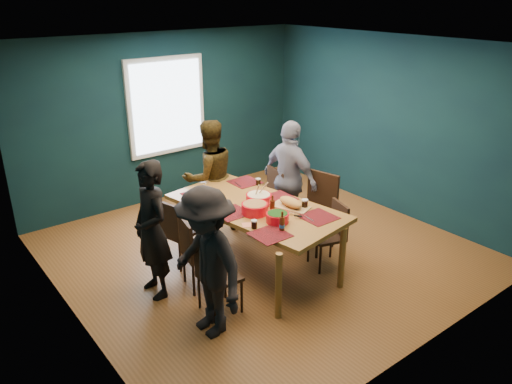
% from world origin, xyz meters
% --- Properties ---
extents(room, '(5.01, 5.01, 2.71)m').
position_xyz_m(room, '(0.00, 0.27, 1.37)').
color(room, brown).
rests_on(room, ground).
extents(dining_table, '(1.45, 2.35, 0.84)m').
position_xyz_m(dining_table, '(-0.29, -0.25, 0.76)').
color(dining_table, olive).
rests_on(dining_table, floor).
extents(chair_left_far, '(0.50, 0.50, 0.89)m').
position_xyz_m(chair_left_far, '(-1.10, 0.39, 0.52)').
color(chair_left_far, black).
rests_on(chair_left_far, floor).
extents(chair_left_mid, '(0.47, 0.47, 0.88)m').
position_xyz_m(chair_left_mid, '(-1.16, -0.21, 0.52)').
color(chair_left_mid, black).
rests_on(chair_left_mid, floor).
extents(chair_left_near, '(0.41, 0.41, 0.87)m').
position_xyz_m(chair_left_near, '(-1.28, -0.77, 0.51)').
color(chair_left_near, black).
rests_on(chair_left_near, floor).
extents(chair_right_far, '(0.48, 0.48, 0.94)m').
position_xyz_m(chair_right_far, '(0.46, 0.40, 0.55)').
color(chair_right_far, black).
rests_on(chair_right_far, floor).
extents(chair_right_mid, '(0.56, 0.56, 1.04)m').
position_xyz_m(chair_right_mid, '(0.69, -0.33, 0.60)').
color(chair_right_mid, black).
rests_on(chair_right_mid, floor).
extents(chair_right_near, '(0.48, 0.48, 0.85)m').
position_xyz_m(chair_right_near, '(0.48, -0.82, 0.49)').
color(chair_right_near, black).
rests_on(chair_right_near, floor).
extents(person_far_left, '(0.40, 0.60, 1.61)m').
position_xyz_m(person_far_left, '(-1.59, -0.02, 0.81)').
color(person_far_left, black).
rests_on(person_far_left, floor).
extents(person_back, '(0.86, 0.71, 1.65)m').
position_xyz_m(person_back, '(-0.18, 0.97, 0.82)').
color(person_back, black).
rests_on(person_back, floor).
extents(person_right, '(0.47, 1.00, 1.66)m').
position_xyz_m(person_right, '(0.66, 0.20, 0.83)').
color(person_right, silver).
rests_on(person_right, floor).
extents(person_near_left, '(0.60, 1.03, 1.59)m').
position_xyz_m(person_near_left, '(-1.48, -0.99, 0.80)').
color(person_near_left, black).
rests_on(person_near_left, floor).
extents(bowl_salad, '(0.31, 0.31, 0.13)m').
position_xyz_m(bowl_salad, '(-0.45, -0.42, 0.91)').
color(bowl_salad, red).
rests_on(bowl_salad, dining_table).
extents(bowl_dumpling, '(0.32, 0.32, 0.30)m').
position_xyz_m(bowl_dumpling, '(-0.24, -0.23, 0.91)').
color(bowl_dumpling, red).
rests_on(bowl_dumpling, dining_table).
extents(bowl_herbs, '(0.26, 0.26, 0.11)m').
position_xyz_m(bowl_herbs, '(-0.39, -0.77, 0.90)').
color(bowl_herbs, red).
rests_on(bowl_herbs, dining_table).
extents(cutting_board, '(0.37, 0.58, 0.13)m').
position_xyz_m(cutting_board, '(-0.00, -0.56, 0.89)').
color(cutting_board, tan).
rests_on(cutting_board, dining_table).
extents(small_bowl, '(0.15, 0.15, 0.06)m').
position_xyz_m(small_bowl, '(-0.60, 0.40, 0.87)').
color(small_bowl, black).
rests_on(small_bowl, dining_table).
extents(beer_bottle_a, '(0.06, 0.06, 0.23)m').
position_xyz_m(beer_bottle_a, '(-0.49, -0.96, 0.92)').
color(beer_bottle_a, '#421D0B').
rests_on(beer_bottle_a, dining_table).
extents(beer_bottle_b, '(0.06, 0.06, 0.23)m').
position_xyz_m(beer_bottle_b, '(-0.27, -0.54, 0.92)').
color(beer_bottle_b, '#421D0B').
rests_on(beer_bottle_b, dining_table).
extents(cola_glass_a, '(0.07, 0.07, 0.10)m').
position_xyz_m(cola_glass_a, '(-0.69, -0.73, 0.89)').
color(cola_glass_a, black).
rests_on(cola_glass_a, dining_table).
extents(cola_glass_b, '(0.08, 0.08, 0.11)m').
position_xyz_m(cola_glass_b, '(0.13, -0.67, 0.90)').
color(cola_glass_b, black).
rests_on(cola_glass_b, dining_table).
extents(cola_glass_c, '(0.07, 0.07, 0.09)m').
position_xyz_m(cola_glass_c, '(0.15, 0.28, 0.89)').
color(cola_glass_c, black).
rests_on(cola_glass_c, dining_table).
extents(cola_glass_d, '(0.07, 0.07, 0.10)m').
position_xyz_m(cola_glass_d, '(-0.71, -0.15, 0.89)').
color(cola_glass_d, black).
rests_on(cola_glass_d, dining_table).
extents(napkin_a, '(0.18, 0.18, 0.00)m').
position_xyz_m(napkin_a, '(0.06, -0.18, 0.84)').
color(napkin_a, '#DB775C').
rests_on(napkin_a, dining_table).
extents(napkin_b, '(0.16, 0.16, 0.00)m').
position_xyz_m(napkin_b, '(-0.70, -0.62, 0.84)').
color(napkin_b, '#DB775C').
rests_on(napkin_b, dining_table).
extents(napkin_c, '(0.19, 0.19, 0.00)m').
position_xyz_m(napkin_c, '(0.05, -0.91, 0.84)').
color(napkin_c, '#DB775C').
rests_on(napkin_c, dining_table).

